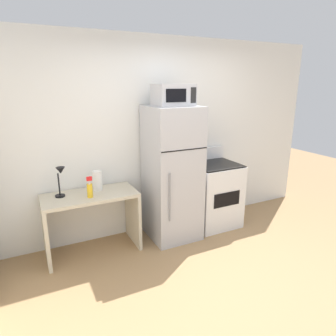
% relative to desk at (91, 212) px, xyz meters
% --- Properties ---
extents(ground_plane, '(12.00, 12.00, 0.00)m').
position_rel_desk_xyz_m(ground_plane, '(1.08, -1.37, -0.52)').
color(ground_plane, '#9E7A51').
extents(wall_back_white, '(5.00, 0.10, 2.60)m').
position_rel_desk_xyz_m(wall_back_white, '(1.08, 0.33, 0.78)').
color(wall_back_white, white).
rests_on(wall_back_white, ground).
extents(desk, '(1.10, 0.52, 0.75)m').
position_rel_desk_xyz_m(desk, '(0.00, 0.00, 0.00)').
color(desk, beige).
rests_on(desk, ground).
extents(desk_lamp, '(0.14, 0.12, 0.35)m').
position_rel_desk_xyz_m(desk_lamp, '(-0.30, 0.06, 0.47)').
color(desk_lamp, black).
rests_on(desk_lamp, desk).
extents(spray_bottle, '(0.06, 0.06, 0.25)m').
position_rel_desk_xyz_m(spray_bottle, '(-0.01, -0.10, 0.33)').
color(spray_bottle, yellow).
rests_on(spray_bottle, desk).
extents(paper_towel_roll, '(0.11, 0.11, 0.24)m').
position_rel_desk_xyz_m(paper_towel_roll, '(0.12, 0.10, 0.35)').
color(paper_towel_roll, white).
rests_on(paper_towel_roll, desk).
extents(refrigerator, '(0.63, 0.67, 1.74)m').
position_rel_desk_xyz_m(refrigerator, '(1.06, -0.06, 0.35)').
color(refrigerator, '#B7B7BC').
rests_on(refrigerator, ground).
extents(microwave, '(0.46, 0.35, 0.26)m').
position_rel_desk_xyz_m(microwave, '(1.06, -0.08, 1.36)').
color(microwave, '#B7B7BC').
rests_on(microwave, refrigerator).
extents(oven_range, '(0.65, 0.61, 1.10)m').
position_rel_desk_xyz_m(oven_range, '(1.75, -0.04, -0.05)').
color(oven_range, white).
rests_on(oven_range, ground).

